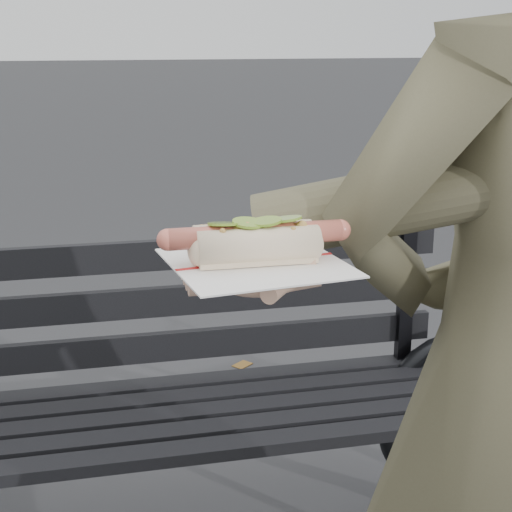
{
  "coord_description": "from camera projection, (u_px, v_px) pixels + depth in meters",
  "views": [
    {
      "loc": [
        -0.11,
        -0.91,
        1.4
      ],
      "look_at": [
        0.08,
        -0.08,
        1.15
      ],
      "focal_mm": 55.0,
      "sensor_mm": 36.0,
      "label": 1
    }
  ],
  "objects": [
    {
      "name": "park_bench",
      "position": [
        172.0,
        383.0,
        2.02
      ],
      "size": [
        1.5,
        0.44,
        0.88
      ],
      "color": "black",
      "rests_on": "ground"
    },
    {
      "name": "held_hotdog",
      "position": [
        402.0,
        207.0,
        0.99
      ],
      "size": [
        0.64,
        0.31,
        0.2
      ],
      "color": "brown"
    }
  ]
}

